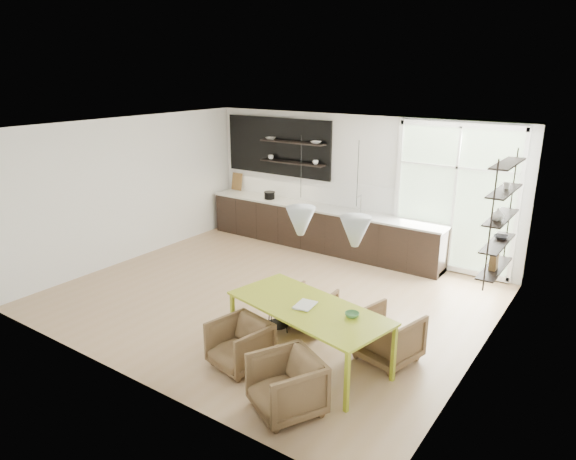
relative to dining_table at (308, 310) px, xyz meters
The scene contains 11 objects.
room 2.77m from the dining_table, 113.47° to the left, with size 7.02×6.01×2.91m.
kitchen_run 4.68m from the dining_table, 120.02° to the left, with size 5.54×0.69×2.75m.
right_shelving 3.19m from the dining_table, 56.02° to the left, with size 0.26×1.22×1.90m.
dining_table is the anchor object (origin of this frame).
armchair_back_left 1.08m from the dining_table, 119.95° to the left, with size 0.64×0.66×0.60m, color brown.
armchair_back_right 1.16m from the dining_table, 37.20° to the left, with size 0.74×0.77×0.70m, color brown.
armchair_front_left 1.01m from the dining_table, 137.41° to the right, with size 0.69×0.71×0.64m, color brown.
armchair_front_right 1.18m from the dining_table, 70.47° to the right, with size 0.73×0.75×0.68m, color brown.
wire_stool 1.04m from the dining_table, 152.21° to the left, with size 0.34×0.34×0.43m.
table_book 0.18m from the dining_table, 167.18° to the right, with size 0.24×0.32×0.03m, color white.
table_bowl 0.62m from the dining_table, ahead, with size 0.18×0.18×0.06m, color #4B8853.
Camera 1 is at (4.90, -6.54, 3.78)m, focal length 32.00 mm.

